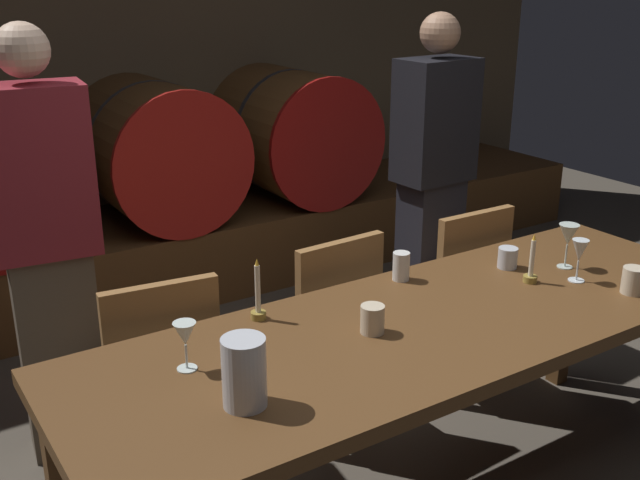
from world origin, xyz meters
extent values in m
cube|color=brown|center=(0.00, 3.01, 1.42)|extent=(6.89, 0.24, 2.85)
cube|color=brown|center=(0.00, 2.46, 0.22)|extent=(6.20, 0.90, 0.45)
cylinder|color=maroon|center=(-0.92, 2.02, 0.85)|extent=(0.82, 0.03, 0.82)
cylinder|color=brown|center=(0.02, 2.46, 0.85)|extent=(0.81, 0.86, 0.81)
cylinder|color=#B21C16|center=(0.02, 2.02, 0.85)|extent=(0.82, 0.03, 0.82)
cylinder|color=#B21C16|center=(0.02, 2.91, 0.85)|extent=(0.82, 0.03, 0.82)
cylinder|color=#2D2D33|center=(0.02, 2.46, 0.85)|extent=(0.81, 0.04, 0.81)
cylinder|color=brown|center=(0.95, 2.46, 0.85)|extent=(0.81, 0.86, 0.81)
cylinder|color=#9E1411|center=(0.95, 2.02, 0.85)|extent=(0.82, 0.03, 0.82)
cylinder|color=#9E1411|center=(0.95, 2.91, 0.85)|extent=(0.82, 0.03, 0.82)
cylinder|color=#2D2D33|center=(0.95, 2.46, 0.85)|extent=(0.81, 0.04, 0.81)
cube|color=brown|center=(-0.01, 0.00, 0.74)|extent=(2.47, 0.81, 0.05)
cube|color=brown|center=(1.15, 0.35, 0.36)|extent=(0.07, 0.07, 0.72)
cube|color=olive|center=(-0.71, 0.69, 0.44)|extent=(0.44, 0.44, 0.04)
cube|color=olive|center=(-0.73, 0.51, 0.67)|extent=(0.40, 0.09, 0.42)
cube|color=olive|center=(-0.52, 0.84, 0.21)|extent=(0.05, 0.05, 0.42)
cube|color=olive|center=(-0.86, 0.88, 0.21)|extent=(0.05, 0.05, 0.42)
cube|color=olive|center=(-0.56, 0.50, 0.21)|extent=(0.05, 0.05, 0.42)
cube|color=olive|center=(-0.90, 0.54, 0.21)|extent=(0.05, 0.05, 0.42)
cube|color=olive|center=(0.00, 0.71, 0.44)|extent=(0.42, 0.42, 0.04)
cube|color=olive|center=(0.01, 0.53, 0.67)|extent=(0.40, 0.06, 0.42)
cube|color=olive|center=(0.16, 0.89, 0.21)|extent=(0.05, 0.05, 0.42)
cube|color=olive|center=(-0.18, 0.87, 0.21)|extent=(0.05, 0.05, 0.42)
cube|color=olive|center=(0.18, 0.55, 0.21)|extent=(0.05, 0.05, 0.42)
cube|color=olive|center=(-0.16, 0.53, 0.21)|extent=(0.05, 0.05, 0.42)
cube|color=olive|center=(0.71, 0.69, 0.44)|extent=(0.41, 0.41, 0.04)
cube|color=olive|center=(0.70, 0.51, 0.67)|extent=(0.40, 0.05, 0.42)
cube|color=olive|center=(0.88, 0.86, 0.21)|extent=(0.04, 0.04, 0.42)
cube|color=olive|center=(0.54, 0.86, 0.21)|extent=(0.04, 0.04, 0.42)
cube|color=olive|center=(0.87, 0.52, 0.21)|extent=(0.04, 0.04, 0.42)
cube|color=olive|center=(0.53, 0.52, 0.21)|extent=(0.04, 0.04, 0.42)
cube|color=brown|center=(-0.94, 1.10, 0.43)|extent=(0.32, 0.23, 0.85)
cube|color=maroon|center=(-0.94, 1.10, 1.17)|extent=(0.41, 0.28, 0.63)
sphere|color=beige|center=(-0.94, 1.10, 1.60)|extent=(0.19, 0.19, 0.19)
cube|color=black|center=(0.94, 1.07, 0.43)|extent=(0.31, 0.21, 0.86)
cube|color=black|center=(0.94, 1.07, 1.16)|extent=(0.39, 0.26, 0.60)
sphere|color=tan|center=(0.94, 1.07, 1.58)|extent=(0.19, 0.19, 0.19)
cylinder|color=olive|center=(-0.47, 0.31, 0.78)|extent=(0.05, 0.05, 0.02)
cylinder|color=#EDE5CC|center=(-0.47, 0.31, 0.87)|extent=(0.02, 0.02, 0.17)
cone|color=yellow|center=(-0.47, 0.31, 0.97)|extent=(0.01, 0.01, 0.02)
cylinder|color=olive|center=(0.52, 0.04, 0.78)|extent=(0.05, 0.05, 0.02)
cylinder|color=#EDE5CC|center=(0.52, 0.04, 0.86)|extent=(0.02, 0.02, 0.14)
cone|color=yellow|center=(0.52, 0.04, 0.94)|extent=(0.01, 0.01, 0.02)
cylinder|color=silver|center=(-0.75, -0.13, 0.86)|extent=(0.12, 0.12, 0.20)
cylinder|color=silver|center=(-0.81, 0.13, 0.77)|extent=(0.06, 0.06, 0.00)
cylinder|color=silver|center=(-0.81, 0.13, 0.81)|extent=(0.01, 0.01, 0.07)
cone|color=silver|center=(-0.81, 0.13, 0.88)|extent=(0.07, 0.07, 0.07)
cylinder|color=white|center=(0.68, -0.05, 0.77)|extent=(0.06, 0.06, 0.00)
cylinder|color=white|center=(0.68, -0.05, 0.81)|extent=(0.01, 0.01, 0.08)
cone|color=white|center=(0.68, -0.05, 0.89)|extent=(0.06, 0.06, 0.08)
cylinder|color=silver|center=(0.75, 0.07, 0.77)|extent=(0.06, 0.06, 0.00)
cylinder|color=silver|center=(0.75, 0.07, 0.81)|extent=(0.01, 0.01, 0.09)
cone|color=silver|center=(0.75, 0.07, 0.90)|extent=(0.08, 0.08, 0.08)
cylinder|color=beige|center=(-0.21, 0.03, 0.81)|extent=(0.08, 0.08, 0.09)
cylinder|color=white|center=(0.14, 0.32, 0.82)|extent=(0.06, 0.06, 0.11)
cylinder|color=silver|center=(0.56, 0.19, 0.81)|extent=(0.08, 0.08, 0.08)
cylinder|color=beige|center=(0.75, -0.23, 0.81)|extent=(0.08, 0.08, 0.10)
camera|label=1|loc=(-1.55, -1.71, 1.87)|focal=42.64mm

